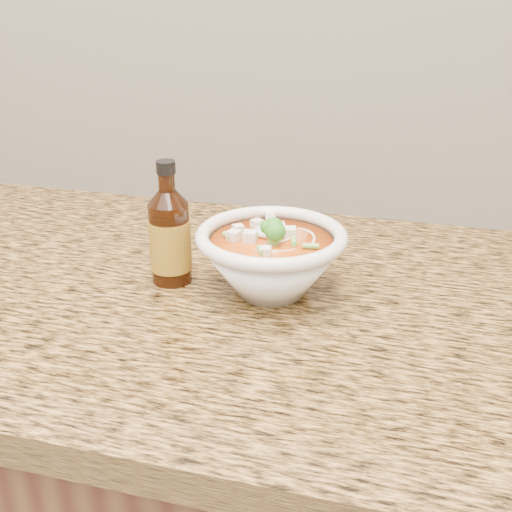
# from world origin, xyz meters

# --- Properties ---
(counter_slab) EXTENTS (4.00, 0.68, 0.04)m
(counter_slab) POSITION_xyz_m (0.00, 1.68, 0.88)
(counter_slab) COLOR #A3753B
(counter_slab) RESTS_ON cabinet
(soup_bowl) EXTENTS (0.19, 0.22, 0.11)m
(soup_bowl) POSITION_xyz_m (0.12, 1.67, 0.94)
(soup_bowl) COLOR silver
(soup_bowl) RESTS_ON counter_slab
(hot_sauce_bottle) EXTENTS (0.07, 0.07, 0.17)m
(hot_sauce_bottle) POSITION_xyz_m (-0.02, 1.67, 0.96)
(hot_sauce_bottle) COLOR #321506
(hot_sauce_bottle) RESTS_ON counter_slab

